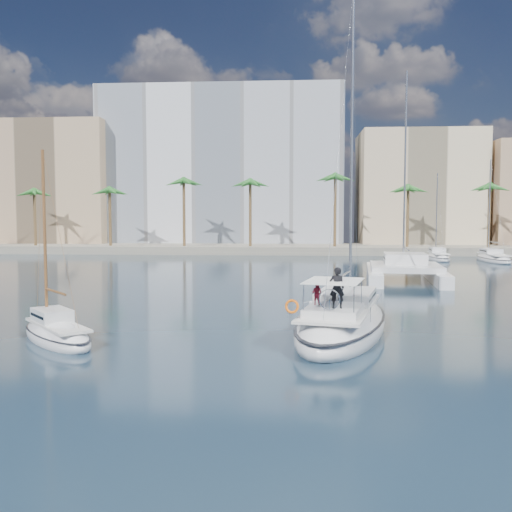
{
  "coord_description": "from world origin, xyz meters",
  "views": [
    {
      "loc": [
        0.78,
        -30.18,
        6.01
      ],
      "look_at": [
        -1.33,
        1.5,
        3.71
      ],
      "focal_mm": 40.0,
      "sensor_mm": 36.0,
      "label": 1
    }
  ],
  "objects": [
    {
      "name": "palm_centre",
      "position": [
        0.0,
        57.0,
        10.28
      ],
      "size": [
        3.6,
        3.6,
        12.3
      ],
      "color": "brown",
      "rests_on": "ground"
    },
    {
      "name": "ground",
      "position": [
        0.0,
        0.0,
        0.0
      ],
      "size": [
        160.0,
        160.0,
        0.0
      ],
      "primitive_type": "plane",
      "color": "black",
      "rests_on": "ground"
    },
    {
      "name": "seagull",
      "position": [
        1.9,
        6.73,
        0.3
      ],
      "size": [
        1.18,
        0.5,
        0.22
      ],
      "color": "silver",
      "rests_on": "ground"
    },
    {
      "name": "small_sloop",
      "position": [
        -10.46,
        -4.15,
        0.38
      ],
      "size": [
        6.07,
        6.45,
        9.7
      ],
      "rotation": [
        0.0,
        0.0,
        0.73
      ],
      "color": "silver",
      "rests_on": "ground"
    },
    {
      "name": "moored_yacht_a",
      "position": [
        20.0,
        47.0,
        0.0
      ],
      "size": [
        3.37,
        9.52,
        11.9
      ],
      "primitive_type": null,
      "rotation": [
        0.0,
        0.0,
        -0.07
      ],
      "color": "silver",
      "rests_on": "ground"
    },
    {
      "name": "building_tan_left",
      "position": [
        -42.0,
        69.0,
        11.0
      ],
      "size": [
        22.0,
        14.0,
        22.0
      ],
      "primitive_type": "cube",
      "color": "tan",
      "rests_on": "ground"
    },
    {
      "name": "moored_yacht_b",
      "position": [
        26.5,
        45.0,
        0.0
      ],
      "size": [
        3.32,
        10.83,
        13.72
      ],
      "primitive_type": null,
      "rotation": [
        0.0,
        0.0,
        -0.02
      ],
      "color": "silver",
      "rests_on": "ground"
    },
    {
      "name": "main_sloop",
      "position": [
        3.25,
        -1.49,
        0.56
      ],
      "size": [
        6.96,
        13.51,
        19.17
      ],
      "rotation": [
        0.0,
        0.0,
        -0.23
      ],
      "color": "silver",
      "rests_on": "ground"
    },
    {
      "name": "catamaran",
      "position": [
        10.93,
        22.39,
        1.18
      ],
      "size": [
        8.15,
        14.06,
        19.35
      ],
      "rotation": [
        0.0,
        0.0,
        -0.11
      ],
      "color": "silver",
      "rests_on": "ground"
    },
    {
      "name": "building_beige",
      "position": [
        22.0,
        70.0,
        10.0
      ],
      "size": [
        20.0,
        14.0,
        20.0
      ],
      "primitive_type": "cube",
      "color": "beige",
      "rests_on": "ground"
    },
    {
      "name": "quay",
      "position": [
        0.0,
        61.0,
        0.6
      ],
      "size": [
        120.0,
        14.0,
        1.2
      ],
      "primitive_type": "cube",
      "color": "gray",
      "rests_on": "ground"
    },
    {
      "name": "building_modern",
      "position": [
        -12.0,
        73.0,
        14.0
      ],
      "size": [
        42.0,
        16.0,
        28.0
      ],
      "primitive_type": "cube",
      "color": "silver",
      "rests_on": "ground"
    },
    {
      "name": "palm_left",
      "position": [
        -34.0,
        57.0,
        10.28
      ],
      "size": [
        3.6,
        3.6,
        12.3
      ],
      "color": "brown",
      "rests_on": "ground"
    }
  ]
}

